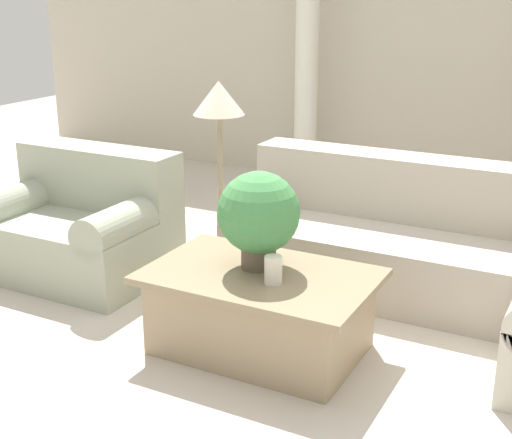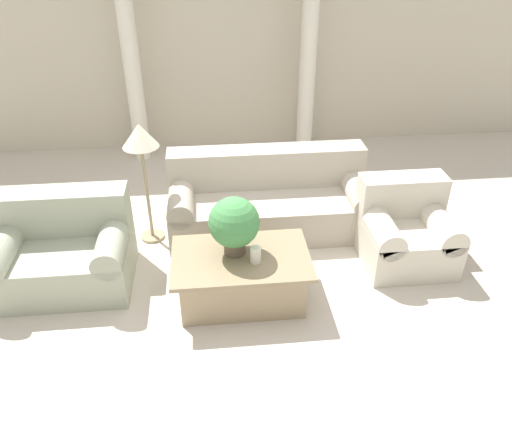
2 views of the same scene
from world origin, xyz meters
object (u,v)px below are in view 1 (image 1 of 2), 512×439
object	(u,v)px
sofa_long	(398,239)
floor_lamp	(219,111)
coffee_table	(260,311)
potted_plant	(259,215)
loveseat	(81,224)

from	to	relation	value
sofa_long	floor_lamp	world-z (taller)	floor_lamp
coffee_table	potted_plant	world-z (taller)	potted_plant
sofa_long	potted_plant	bearing A→B (deg)	-111.65
loveseat	floor_lamp	world-z (taller)	floor_lamp
sofa_long	potted_plant	distance (m)	1.33
sofa_long	loveseat	bearing A→B (deg)	-159.71
sofa_long	potted_plant	world-z (taller)	potted_plant
sofa_long	floor_lamp	size ratio (longest dim) A/B	1.66
loveseat	floor_lamp	distance (m)	1.29
floor_lamp	potted_plant	bearing A→B (deg)	-50.30
sofa_long	floor_lamp	bearing A→B (deg)	-175.00
potted_plant	loveseat	bearing A→B (deg)	166.83
loveseat	potted_plant	xyz separation A→B (m)	(1.65, -0.39, 0.43)
loveseat	sofa_long	bearing A→B (deg)	20.29
potted_plant	floor_lamp	size ratio (longest dim) A/B	0.41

